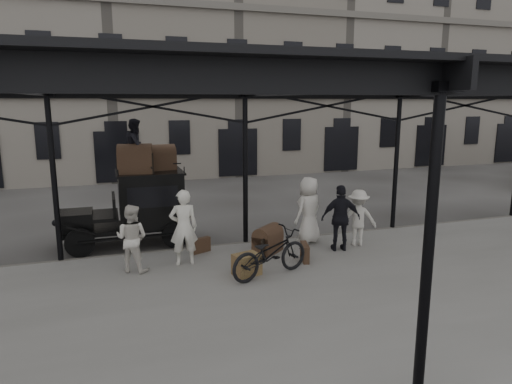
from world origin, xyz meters
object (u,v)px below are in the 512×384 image
Objects in this scene: porter_left at (184,227)px; steamer_trunk_roof_near at (135,161)px; steamer_trunk_platform at (268,241)px; taxi at (140,204)px; bicycle at (270,253)px; porter_official at (341,218)px.

steamer_trunk_roof_near reaches higher than porter_left.
steamer_trunk_roof_near is at bearing 106.87° from steamer_trunk_platform.
bicycle is (2.64, -3.96, -0.50)m from taxi.
steamer_trunk_platform is at bearing 1.30° from porter_official.
porter_official reaches higher than steamer_trunk_platform.
porter_left is at bearing 32.79° from bicycle.
bicycle reaches higher than steamer_trunk_platform.
porter_left is (0.87, -2.53, -0.10)m from taxi.
steamer_trunk_platform is (-1.95, 0.46, -0.60)m from porter_official.
taxi is 3.86× the size of steamer_trunk_roof_near.
porter_left is 2.02× the size of steamer_trunk_roof_near.
taxi reaches higher than porter_left.
porter_official is 2.14× the size of steamer_trunk_platform.
steamer_trunk_roof_near is at bearing -11.49° from porter_official.
bicycle is 2.49× the size of steamer_trunk_platform.
porter_left is 4.26m from porter_official.
steamer_trunk_roof_near is 4.38m from steamer_trunk_platform.
steamer_trunk_roof_near is (-0.08, -0.25, 1.32)m from taxi.
porter_left is 2.85m from steamer_trunk_roof_near.
taxi is 1.35m from steamer_trunk_roof_near.
porter_left is at bearing 144.51° from steamer_trunk_platform.
porter_official is at bearing 179.81° from porter_left.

